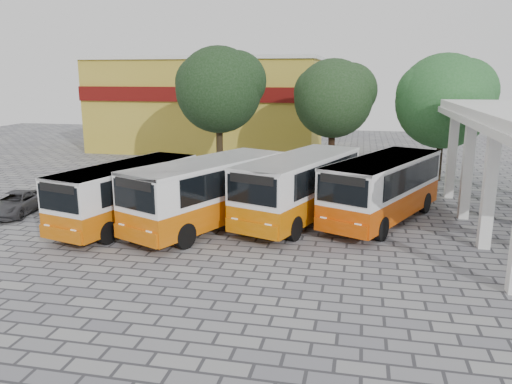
% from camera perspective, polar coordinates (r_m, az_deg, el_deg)
% --- Properties ---
extents(ground, '(90.00, 90.00, 0.00)m').
position_cam_1_polar(ground, '(19.96, 3.00, -6.53)').
color(ground, slate).
rests_on(ground, ground).
extents(shophouse_block, '(20.40, 10.40, 8.30)m').
position_cam_1_polar(shophouse_block, '(46.74, -5.40, 10.00)').
color(shophouse_block, '#AB942A').
rests_on(shophouse_block, ground).
extents(bus_far_left, '(4.32, 8.22, 2.80)m').
position_cam_1_polar(bus_far_left, '(23.41, -14.51, 0.16)').
color(bus_far_left, '#BB5503').
rests_on(bus_far_left, ground).
extents(bus_centre_left, '(5.82, 9.08, 3.05)m').
position_cam_1_polar(bus_centre_left, '(22.38, -5.46, 0.31)').
color(bus_centre_left, '#C25603').
rests_on(bus_centre_left, ground).
extents(bus_centre_right, '(5.29, 9.10, 3.07)m').
position_cam_1_polar(bus_centre_right, '(23.39, 5.04, 0.92)').
color(bus_centre_right, '#BE5E00').
rests_on(bus_centre_right, ground).
extents(bus_far_right, '(5.81, 8.95, 3.01)m').
position_cam_1_polar(bus_far_right, '(23.93, 14.35, 0.74)').
color(bus_far_right, '#BB3E00').
rests_on(bus_far_right, ground).
extents(tree_left, '(5.95, 5.67, 8.63)m').
position_cam_1_polar(tree_left, '(33.55, -4.16, 11.88)').
color(tree_left, '#332716').
rests_on(tree_left, ground).
extents(tree_middle, '(5.49, 5.23, 7.84)m').
position_cam_1_polar(tree_middle, '(34.09, 8.93, 10.79)').
color(tree_middle, black).
rests_on(tree_middle, ground).
extents(tree_right, '(6.28, 5.98, 8.12)m').
position_cam_1_polar(tree_right, '(34.18, 20.82, 10.00)').
color(tree_right, black).
rests_on(tree_right, ground).
extents(parked_car, '(2.40, 4.18, 1.10)m').
position_cam_1_polar(parked_car, '(27.44, -25.78, -1.16)').
color(parked_car, '#353438').
rests_on(parked_car, ground).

